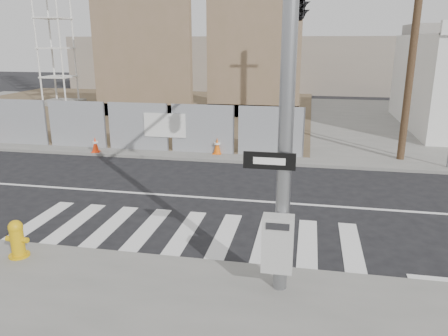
% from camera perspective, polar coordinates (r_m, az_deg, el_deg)
% --- Properties ---
extents(ground, '(100.00, 100.00, 0.00)m').
position_cam_1_polar(ground, '(13.30, -2.07, -3.93)').
color(ground, black).
rests_on(ground, ground).
extents(sidewalk_far, '(50.00, 20.00, 0.12)m').
position_cam_1_polar(sidewalk_far, '(26.69, 4.79, 6.42)').
color(sidewalk_far, slate).
rests_on(sidewalk_far, ground).
extents(signal_pole, '(0.96, 5.87, 7.00)m').
position_cam_1_polar(signal_pole, '(10.11, 9.38, 17.16)').
color(signal_pole, gray).
rests_on(signal_pole, sidewalk_near).
extents(chain_link_fence, '(24.60, 0.04, 2.00)m').
position_cam_1_polar(chain_link_fence, '(21.72, -25.57, 5.47)').
color(chain_link_fence, gray).
rests_on(chain_link_fence, sidewalk_far).
extents(concrete_wall_left, '(6.00, 1.30, 8.00)m').
position_cam_1_polar(concrete_wall_left, '(27.12, -10.55, 13.42)').
color(concrete_wall_left, brown).
rests_on(concrete_wall_left, sidewalk_far).
extents(concrete_wall_right, '(5.50, 1.30, 8.00)m').
position_cam_1_polar(concrete_wall_right, '(26.47, 3.88, 13.59)').
color(concrete_wall_right, brown).
rests_on(concrete_wall_right, sidewalk_far).
extents(utility_pole_right, '(1.60, 0.28, 10.00)m').
position_cam_1_polar(utility_pole_right, '(18.03, 23.79, 16.91)').
color(utility_pole_right, '#4B3623').
rests_on(utility_pole_right, sidewalk_far).
extents(fire_hydrant, '(0.51, 0.47, 0.83)m').
position_cam_1_polar(fire_hydrant, '(10.42, -25.41, -8.34)').
color(fire_hydrant, '#CB9B0B').
rests_on(fire_hydrant, sidewalk_near).
extents(traffic_cone_c, '(0.41, 0.41, 0.64)m').
position_cam_1_polar(traffic_cone_c, '(18.99, -16.46, 2.94)').
color(traffic_cone_c, '#FF390D').
rests_on(traffic_cone_c, sidewalk_far).
extents(traffic_cone_d, '(0.36, 0.36, 0.67)m').
position_cam_1_polar(traffic_cone_d, '(17.93, -0.90, 2.89)').
color(traffic_cone_d, '#E65C0C').
rests_on(traffic_cone_d, sidewalk_far).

